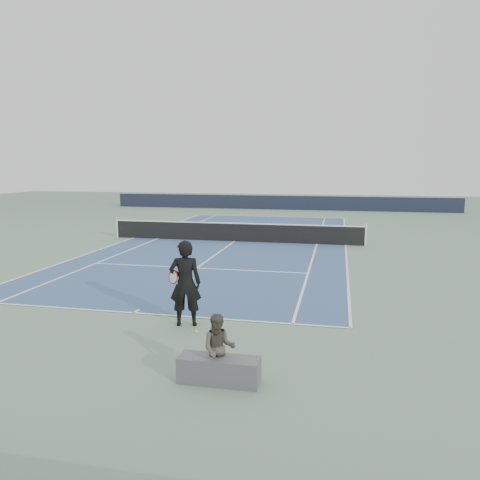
% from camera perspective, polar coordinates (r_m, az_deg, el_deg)
% --- Properties ---
extents(ground, '(80.00, 80.00, 0.00)m').
position_cam_1_polar(ground, '(23.59, -0.68, -0.18)').
color(ground, slate).
extents(court_surface, '(10.97, 23.77, 0.01)m').
position_cam_1_polar(court_surface, '(23.59, -0.68, -0.17)').
color(court_surface, '#34527D').
rests_on(court_surface, ground).
extents(tennis_net, '(12.90, 0.10, 1.07)m').
position_cam_1_polar(tennis_net, '(23.52, -0.68, 1.03)').
color(tennis_net, silver).
rests_on(tennis_net, ground).
extents(windscreen_far, '(30.00, 0.25, 1.20)m').
position_cam_1_polar(windscreen_far, '(41.05, 4.84, 4.57)').
color(windscreen_far, black).
rests_on(windscreen_far, ground).
extents(tennis_player, '(0.90, 0.73, 2.07)m').
position_cam_1_polar(tennis_player, '(11.19, -6.69, -5.24)').
color(tennis_player, black).
rests_on(tennis_player, ground).
extents(tennis_ball, '(0.07, 0.07, 0.07)m').
position_cam_1_polar(tennis_ball, '(10.94, -5.38, -11.05)').
color(tennis_ball, '#CAEA2F').
rests_on(tennis_ball, ground).
extents(spectator_bench, '(1.50, 0.76, 1.25)m').
position_cam_1_polar(spectator_bench, '(8.46, -2.59, -14.24)').
color(spectator_bench, '#535357').
rests_on(spectator_bench, ground).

